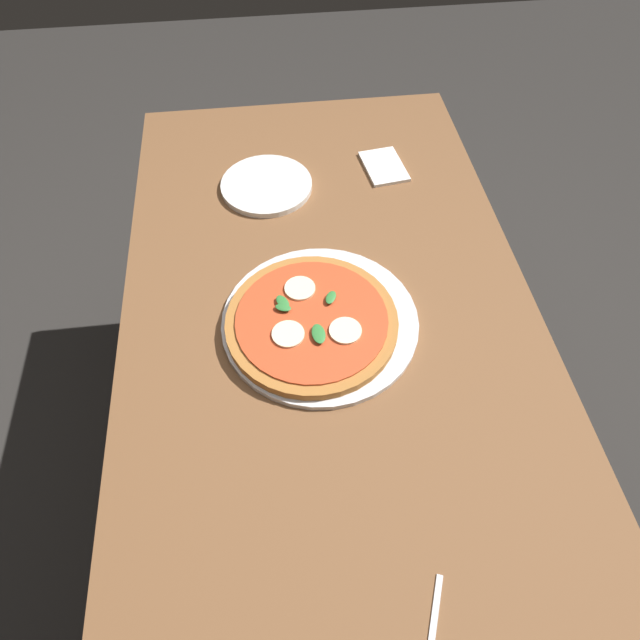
% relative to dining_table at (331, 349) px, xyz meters
% --- Properties ---
extents(ground_plane, '(6.00, 6.00, 0.00)m').
position_rel_dining_table_xyz_m(ground_plane, '(0.00, 0.00, -0.66)').
color(ground_plane, '#2D2B28').
extents(dining_table, '(1.47, 0.80, 0.78)m').
position_rel_dining_table_xyz_m(dining_table, '(0.00, 0.00, 0.00)').
color(dining_table, brown).
rests_on(dining_table, ground_plane).
extents(serving_tray, '(0.37, 0.37, 0.01)m').
position_rel_dining_table_xyz_m(serving_tray, '(-0.01, 0.02, 0.12)').
color(serving_tray, silver).
rests_on(serving_tray, dining_table).
extents(pizza, '(0.32, 0.32, 0.03)m').
position_rel_dining_table_xyz_m(pizza, '(-0.03, 0.04, 0.13)').
color(pizza, '#B27033').
rests_on(pizza, serving_tray).
extents(plate_white, '(0.21, 0.21, 0.01)m').
position_rel_dining_table_xyz_m(plate_white, '(0.39, 0.10, 0.12)').
color(plate_white, white).
rests_on(plate_white, dining_table).
extents(napkin, '(0.14, 0.11, 0.01)m').
position_rel_dining_table_xyz_m(napkin, '(0.43, -0.19, 0.11)').
color(napkin, white).
rests_on(napkin, dining_table).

